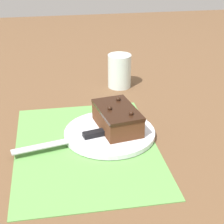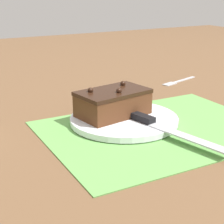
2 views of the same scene
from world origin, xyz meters
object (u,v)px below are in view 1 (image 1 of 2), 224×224
at_px(chocolate_cake, 117,118).
at_px(serving_knife, 83,137).
at_px(drinking_glass, 119,71).
at_px(cake_plate, 110,133).

distance_m(chocolate_cake, serving_knife, 0.10).
xyz_separation_m(serving_knife, drinking_glass, (-0.35, 0.16, 0.03)).
distance_m(cake_plate, drinking_glass, 0.34).
relative_size(cake_plate, drinking_glass, 2.11).
bearing_deg(serving_knife, drinking_glass, -37.37).
distance_m(cake_plate, chocolate_cake, 0.04).
xyz_separation_m(cake_plate, drinking_glass, (-0.32, 0.09, 0.04)).
bearing_deg(serving_knife, cake_plate, -82.65).
bearing_deg(cake_plate, serving_knife, -69.59).
relative_size(serving_knife, drinking_glass, 2.33).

